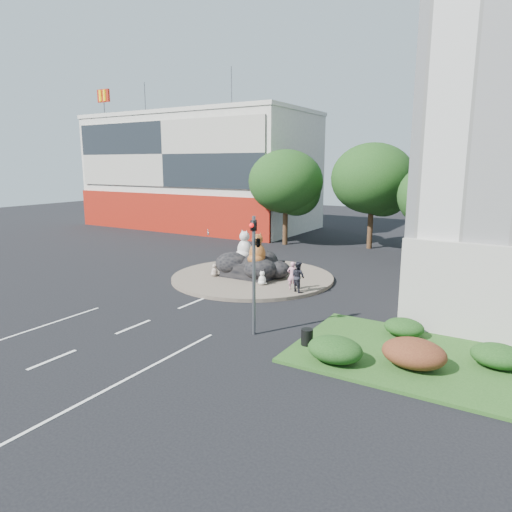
% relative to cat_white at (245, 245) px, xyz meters
% --- Properties ---
extents(ground, '(120.00, 120.00, 0.00)m').
position_rel_cat_white_xyz_m(ground, '(0.79, -10.32, -2.04)').
color(ground, black).
rests_on(ground, ground).
extents(roundabout_island, '(10.00, 10.00, 0.20)m').
position_rel_cat_white_xyz_m(roundabout_island, '(0.79, -0.32, -1.94)').
color(roundabout_island, brown).
rests_on(roundabout_island, ground).
extents(rock_plinth, '(3.20, 2.60, 0.90)m').
position_rel_cat_white_xyz_m(rock_plinth, '(0.79, -0.32, -1.39)').
color(rock_plinth, black).
rests_on(rock_plinth, roundabout_island).
extents(shophouse_block, '(25.20, 12.30, 17.40)m').
position_rel_cat_white_xyz_m(shophouse_block, '(-17.22, 17.59, 4.15)').
color(shophouse_block, silver).
rests_on(shophouse_block, ground).
extents(grass_verge, '(10.00, 6.00, 0.12)m').
position_rel_cat_white_xyz_m(grass_verge, '(12.79, -7.32, -1.98)').
color(grass_verge, '#1B4517').
rests_on(grass_verge, ground).
extents(tree_left, '(6.46, 6.46, 8.27)m').
position_rel_cat_white_xyz_m(tree_left, '(-3.14, 11.74, 3.21)').
color(tree_left, '#382314').
rests_on(tree_left, ground).
extents(tree_mid, '(6.84, 6.84, 8.76)m').
position_rel_cat_white_xyz_m(tree_mid, '(3.86, 13.74, 3.52)').
color(tree_mid, '#382314').
rests_on(tree_mid, ground).
extents(tree_right, '(5.70, 5.70, 7.30)m').
position_rel_cat_white_xyz_m(tree_right, '(9.86, 9.74, 2.59)').
color(tree_right, '#382314').
rests_on(tree_right, ground).
extents(hedge_near_green, '(2.00, 1.60, 0.90)m').
position_rel_cat_white_xyz_m(hedge_near_green, '(9.79, -9.32, -1.47)').
color(hedge_near_green, '#143410').
rests_on(hedge_near_green, grass_verge).
extents(hedge_red, '(2.20, 1.76, 0.99)m').
position_rel_cat_white_xyz_m(hedge_red, '(12.29, -8.32, -1.42)').
color(hedge_red, '#4D1F14').
rests_on(hedge_red, grass_verge).
extents(hedge_mid_green, '(1.80, 1.44, 0.81)m').
position_rel_cat_white_xyz_m(hedge_mid_green, '(14.79, -6.82, -1.51)').
color(hedge_mid_green, '#143410').
rests_on(hedge_mid_green, grass_verge).
extents(hedge_back_green, '(1.60, 1.28, 0.72)m').
position_rel_cat_white_xyz_m(hedge_back_green, '(11.29, -5.52, -1.56)').
color(hedge_back_green, '#143410').
rests_on(hedge_back_green, grass_verge).
extents(traffic_light, '(0.44, 1.24, 5.00)m').
position_rel_cat_white_xyz_m(traffic_light, '(5.88, -8.32, 1.58)').
color(traffic_light, '#595B60').
rests_on(traffic_light, ground).
extents(street_lamp, '(2.34, 0.22, 8.06)m').
position_rel_cat_white_xyz_m(street_lamp, '(13.60, -2.32, 2.51)').
color(street_lamp, '#595B60').
rests_on(street_lamp, ground).
extents(cat_white, '(1.31, 1.19, 1.88)m').
position_rel_cat_white_xyz_m(cat_white, '(0.00, 0.00, 0.00)').
color(cat_white, beige).
rests_on(cat_white, rock_plinth).
extents(cat_tabby, '(1.36, 1.23, 1.95)m').
position_rel_cat_white_xyz_m(cat_tabby, '(1.46, -0.86, 0.04)').
color(cat_tabby, '#B27125').
rests_on(cat_tabby, rock_plinth).
extents(kitten_calico, '(0.50, 0.44, 0.80)m').
position_rel_cat_white_xyz_m(kitten_calico, '(-1.18, -1.61, -1.44)').
color(kitten_calico, silver).
rests_on(kitten_calico, roundabout_island).
extents(kitten_white, '(0.65, 0.63, 0.83)m').
position_rel_cat_white_xyz_m(kitten_white, '(2.39, -1.86, -1.42)').
color(kitten_white, silver).
rests_on(kitten_white, roundabout_island).
extents(pedestrian_pink, '(0.67, 0.57, 1.57)m').
position_rel_cat_white_xyz_m(pedestrian_pink, '(4.32, -1.84, -1.05)').
color(pedestrian_pink, '#CE859E').
rests_on(pedestrian_pink, roundabout_island).
extents(pedestrian_dark, '(1.01, 0.92, 1.68)m').
position_rel_cat_white_xyz_m(pedestrian_dark, '(4.79, -2.09, -1.00)').
color(pedestrian_dark, black).
rests_on(pedestrian_dark, roundabout_island).
extents(parked_car, '(4.33, 2.15, 1.36)m').
position_rel_cat_white_xyz_m(parked_car, '(-13.38, 12.52, -1.36)').
color(parked_car, '#B4B6BC').
rests_on(parked_car, ground).
extents(litter_bin, '(0.61, 0.61, 0.63)m').
position_rel_cat_white_xyz_m(litter_bin, '(8.29, -8.45, -1.60)').
color(litter_bin, black).
rests_on(litter_bin, grass_verge).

